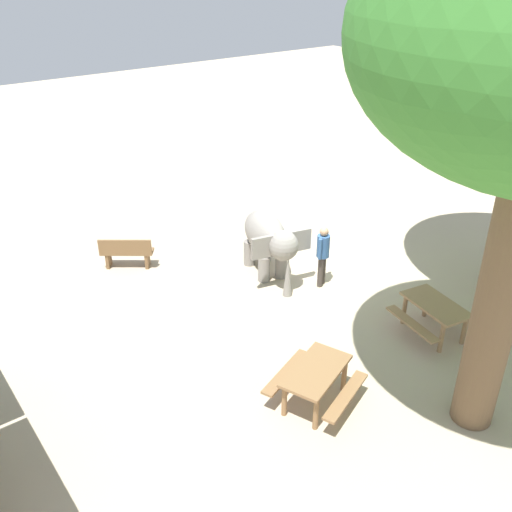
{
  "coord_description": "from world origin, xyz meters",
  "views": [
    {
      "loc": [
        -9.6,
        8.99,
        7.53
      ],
      "look_at": [
        0.4,
        1.4,
        0.8
      ],
      "focal_mm": 39.8,
      "sensor_mm": 36.0,
      "label": 1
    }
  ],
  "objects_px": {
    "person_handler": "(323,252)",
    "picnic_table_far": "(316,378)",
    "feed_bucket": "(264,226)",
    "elephant": "(269,239)",
    "wooden_bench": "(127,252)",
    "picnic_table_near": "(435,311)"
  },
  "relations": [
    {
      "from": "elephant",
      "to": "picnic_table_far",
      "type": "height_order",
      "value": "elephant"
    },
    {
      "from": "person_handler",
      "to": "picnic_table_near",
      "type": "distance_m",
      "value": 3.11
    },
    {
      "from": "picnic_table_near",
      "to": "feed_bucket",
      "type": "bearing_deg",
      "value": 8.17
    },
    {
      "from": "person_handler",
      "to": "feed_bucket",
      "type": "xyz_separation_m",
      "value": [
        3.39,
        -0.79,
        -0.79
      ]
    },
    {
      "from": "wooden_bench",
      "to": "picnic_table_near",
      "type": "distance_m",
      "value": 7.98
    },
    {
      "from": "person_handler",
      "to": "wooden_bench",
      "type": "relative_size",
      "value": 1.2
    },
    {
      "from": "picnic_table_near",
      "to": "feed_bucket",
      "type": "xyz_separation_m",
      "value": [
        6.43,
        -0.25,
        -0.43
      ]
    },
    {
      "from": "elephant",
      "to": "picnic_table_far",
      "type": "distance_m",
      "value": 4.91
    },
    {
      "from": "picnic_table_near",
      "to": "person_handler",
      "type": "bearing_deg",
      "value": 20.42
    },
    {
      "from": "feed_bucket",
      "to": "elephant",
      "type": "bearing_deg",
      "value": 144.61
    },
    {
      "from": "wooden_bench",
      "to": "picnic_table_far",
      "type": "height_order",
      "value": "wooden_bench"
    },
    {
      "from": "wooden_bench",
      "to": "elephant",
      "type": "bearing_deg",
      "value": -5.63
    },
    {
      "from": "wooden_bench",
      "to": "person_handler",
      "type": "bearing_deg",
      "value": -9.75
    },
    {
      "from": "person_handler",
      "to": "picnic_table_far",
      "type": "relative_size",
      "value": 0.84
    },
    {
      "from": "wooden_bench",
      "to": "feed_bucket",
      "type": "xyz_separation_m",
      "value": [
        -0.43,
        -4.33,
        -0.31
      ]
    },
    {
      "from": "elephant",
      "to": "wooden_bench",
      "type": "bearing_deg",
      "value": -119.49
    },
    {
      "from": "person_handler",
      "to": "wooden_bench",
      "type": "distance_m",
      "value": 5.23
    },
    {
      "from": "person_handler",
      "to": "picnic_table_near",
      "type": "relative_size",
      "value": 0.93
    },
    {
      "from": "elephant",
      "to": "wooden_bench",
      "type": "distance_m",
      "value": 3.86
    },
    {
      "from": "elephant",
      "to": "person_handler",
      "type": "height_order",
      "value": "elephant"
    },
    {
      "from": "wooden_bench",
      "to": "picnic_table_near",
      "type": "height_order",
      "value": "wooden_bench"
    },
    {
      "from": "picnic_table_far",
      "to": "feed_bucket",
      "type": "height_order",
      "value": "picnic_table_far"
    }
  ]
}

